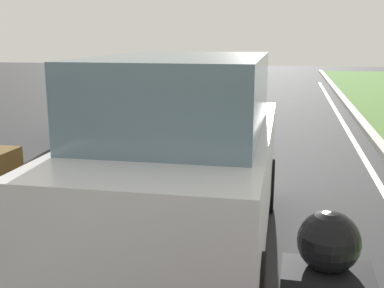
% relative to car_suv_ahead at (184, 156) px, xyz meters
% --- Properties ---
extents(ground_plane, '(60.00, 60.00, 0.00)m').
position_rel_car_suv_ahead_xyz_m(ground_plane, '(-0.89, 5.64, -1.17)').
color(ground_plane, '#2D2D30').
extents(lane_line_center, '(0.12, 32.00, 0.01)m').
position_rel_car_suv_ahead_xyz_m(lane_line_center, '(-1.59, 5.64, -1.16)').
color(lane_line_center, silver).
rests_on(lane_line_center, ground).
extents(lane_line_right_edge, '(0.12, 32.00, 0.01)m').
position_rel_car_suv_ahead_xyz_m(lane_line_right_edge, '(2.71, 5.64, -1.16)').
color(lane_line_right_edge, silver).
rests_on(lane_line_right_edge, ground).
extents(curb_right, '(0.24, 48.00, 0.12)m').
position_rel_car_suv_ahead_xyz_m(curb_right, '(3.21, 5.64, -1.11)').
color(curb_right, '#9E9B93').
rests_on(curb_right, ground).
extents(car_suv_ahead, '(2.00, 4.52, 2.28)m').
position_rel_car_suv_ahead_xyz_m(car_suv_ahead, '(0.00, 0.00, 0.00)').
color(car_suv_ahead, silver).
rests_on(car_suv_ahead, ground).
extents(car_hatchback_far, '(1.80, 3.74, 1.78)m').
position_rel_car_suv_ahead_xyz_m(car_hatchback_far, '(-3.21, 6.36, -0.28)').
color(car_hatchback_far, navy).
rests_on(car_hatchback_far, ground).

